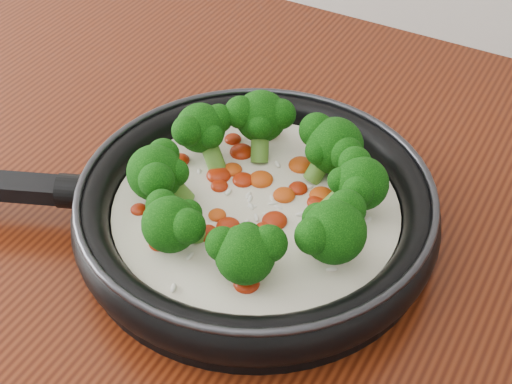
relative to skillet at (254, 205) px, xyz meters
The scene contains 1 object.
skillet is the anchor object (origin of this frame).
Camera 1 is at (0.37, 0.65, 1.38)m, focal length 53.24 mm.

